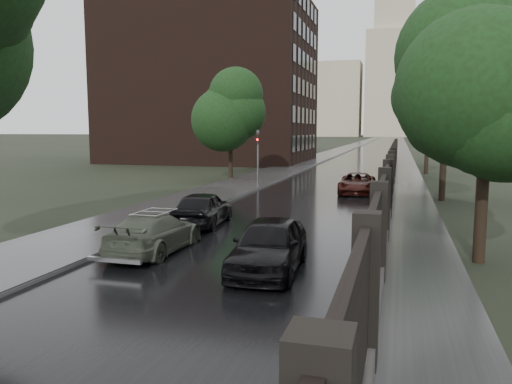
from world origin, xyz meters
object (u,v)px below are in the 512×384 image
object	(u,v)px
tree_right_c	(428,119)
volga_sedan	(155,233)
tree_right_b	(446,113)
car_right_far	(357,183)
tree_left_far	(230,114)
hatchback_left	(203,208)
tree_right_a	(488,98)
traffic_light	(258,153)
car_right_near	(269,245)

from	to	relation	value
tree_right_c	volga_sedan	size ratio (longest dim) A/B	1.56
tree_right_b	car_right_far	bearing A→B (deg)	161.87
tree_left_far	hatchback_left	xyz separation A→B (m)	(5.21, -18.86, -4.50)
tree_right_a	volga_sedan	world-z (taller)	tree_right_a
tree_right_b	hatchback_left	xyz separation A→B (m)	(-10.29, -10.86, -4.21)
tree_right_a	car_right_far	distance (m)	16.91
tree_right_b	traffic_light	world-z (taller)	tree_right_b
car_right_far	tree_right_a	bearing A→B (deg)	-74.36
tree_right_c	volga_sedan	bearing A→B (deg)	-106.71
tree_right_c	car_right_near	bearing A→B (deg)	-99.65
tree_left_far	tree_right_b	xyz separation A→B (m)	(15.50, -8.00, -0.29)
tree_left_far	tree_right_c	distance (m)	18.45
hatchback_left	car_right_far	xyz separation A→B (m)	(5.39, 12.46, -0.08)
tree_right_a	tree_right_b	world-z (taller)	same
tree_left_far	tree_right_b	bearing A→B (deg)	-27.30
tree_left_far	car_right_near	world-z (taller)	tree_left_far
hatchback_left	volga_sedan	bearing A→B (deg)	87.99
tree_right_c	car_right_near	xyz separation A→B (m)	(-5.90, -34.72, -4.18)
tree_left_far	tree_right_c	size ratio (longest dim) A/B	1.05
tree_right_a	traffic_light	size ratio (longest dim) A/B	1.75
tree_left_far	car_right_far	size ratio (longest dim) A/B	1.55
tree_right_a	traffic_light	world-z (taller)	tree_right_a
tree_left_far	traffic_light	bearing A→B (deg)	-53.53
tree_right_a	car_right_far	bearing A→B (deg)	107.42
volga_sedan	tree_right_b	bearing A→B (deg)	-123.32
volga_sedan	tree_right_c	bearing A→B (deg)	-107.13
traffic_light	hatchback_left	bearing A→B (deg)	-83.78
tree_left_far	traffic_light	world-z (taller)	tree_left_far
traffic_light	car_right_near	world-z (taller)	traffic_light
tree_right_a	car_right_near	size ratio (longest dim) A/B	1.55
car_right_far	tree_right_b	bearing A→B (deg)	-19.91
tree_right_b	hatchback_left	world-z (taller)	tree_right_b
car_right_near	car_right_far	distance (m)	18.35
traffic_light	car_right_far	bearing A→B (deg)	-11.40
tree_right_a	hatchback_left	bearing A→B (deg)	163.02
hatchback_left	car_right_far	size ratio (longest dim) A/B	0.91
hatchback_left	traffic_light	bearing A→B (deg)	-88.27
volga_sedan	traffic_light	bearing A→B (deg)	-85.14
traffic_light	hatchback_left	xyz separation A→B (m)	(1.51, -13.85, -1.66)
tree_right_a	hatchback_left	distance (m)	11.55
tree_right_c	volga_sedan	world-z (taller)	tree_right_c
volga_sedan	car_right_far	bearing A→B (deg)	-107.22
tree_right_c	car_right_far	size ratio (longest dim) A/B	1.47
traffic_light	volga_sedan	world-z (taller)	traffic_light
tree_right_b	volga_sedan	xyz separation A→B (m)	(-10.08, -15.58, -4.30)
tree_left_far	car_right_near	bearing A→B (deg)	-68.77
tree_right_c	hatchback_left	xyz separation A→B (m)	(-10.29, -28.86, -4.21)
tree_right_a	tree_left_far	bearing A→B (deg)	125.17
volga_sedan	hatchback_left	xyz separation A→B (m)	(-0.21, 4.72, 0.09)
tree_right_b	tree_right_c	xyz separation A→B (m)	(0.00, 18.00, 0.00)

